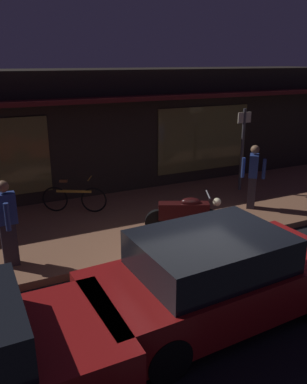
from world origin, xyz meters
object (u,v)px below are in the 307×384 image
object	(u,v)px
motorcycle	(185,214)
parked_car_far	(215,276)
person_photographer	(7,222)
sign_post	(242,145)
bicycle_parked	(74,198)
person_bystander	(253,175)

from	to	relation	value
motorcycle	parked_car_far	xyz separation A→B (m)	(-0.95, -2.56, 0.06)
person_photographer	sign_post	bearing A→B (deg)	15.37
bicycle_parked	person_photographer	bearing A→B (deg)	-129.40
person_bystander	person_photographer	bearing A→B (deg)	-175.36
parked_car_far	person_photographer	bearing A→B (deg)	133.62
bicycle_parked	person_bystander	bearing A→B (deg)	-21.81
sign_post	person_bystander	bearing A→B (deg)	-116.47
motorcycle	person_bystander	xyz separation A→B (m)	(2.44, 0.75, 0.38)
bicycle_parked	parked_car_far	size ratio (longest dim) A/B	0.35
motorcycle	bicycle_parked	bearing A→B (deg)	126.60
person_bystander	sign_post	xyz separation A→B (m)	(0.68, 1.36, 0.48)
motorcycle	sign_post	size ratio (longest dim) A/B	0.66
person_photographer	parked_car_far	distance (m)	3.90
bicycle_parked	person_photographer	world-z (taller)	person_photographer
bicycle_parked	person_photographer	size ratio (longest dim) A/B	0.88
motorcycle	person_bystander	size ratio (longest dim) A/B	0.95
motorcycle	parked_car_far	size ratio (longest dim) A/B	0.38
person_photographer	sign_post	xyz separation A→B (m)	(6.75, 1.86, 0.48)
motorcycle	person_bystander	world-z (taller)	person_bystander
bicycle_parked	parked_car_far	bearing A→B (deg)	-80.07
person_photographer	parked_car_far	xyz separation A→B (m)	(2.68, -2.82, -0.32)
person_bystander	sign_post	size ratio (longest dim) A/B	0.70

